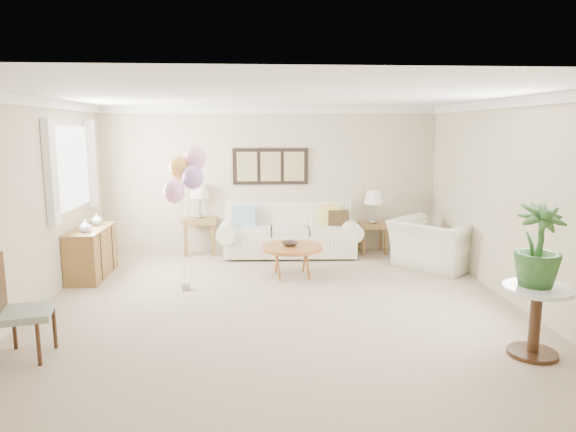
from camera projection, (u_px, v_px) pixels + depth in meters
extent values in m
plane|color=tan|center=(279.00, 305.00, 6.51)|extent=(6.00, 6.00, 0.00)
cube|color=#C2B799|center=(271.00, 180.00, 9.24)|extent=(6.00, 0.04, 2.60)
cube|color=#C2B799|center=(300.00, 271.00, 3.34)|extent=(6.00, 0.04, 2.60)
cube|color=#C2B799|center=(27.00, 207.00, 6.10)|extent=(0.04, 6.00, 2.60)
cube|color=#C2B799|center=(515.00, 202.00, 6.49)|extent=(0.04, 6.00, 2.60)
cube|color=white|center=(278.00, 97.00, 6.07)|extent=(6.00, 6.00, 0.02)
cube|color=white|center=(270.00, 110.00, 9.00)|extent=(6.00, 0.06, 0.12)
cube|color=white|center=(20.00, 100.00, 5.89)|extent=(0.06, 6.00, 0.12)
cube|color=white|center=(520.00, 102.00, 6.28)|extent=(0.06, 6.00, 0.12)
cube|color=white|center=(71.00, 168.00, 7.51)|extent=(0.04, 1.40, 1.20)
cube|color=white|center=(51.00, 173.00, 6.68)|extent=(0.10, 0.22, 1.40)
cube|color=white|center=(92.00, 164.00, 8.35)|extent=(0.10, 0.22, 1.40)
cube|color=black|center=(271.00, 166.00, 9.17)|extent=(1.35, 0.04, 0.65)
cube|color=#8C8C59|center=(247.00, 167.00, 9.12)|extent=(0.36, 0.02, 0.52)
cube|color=#8C8C59|center=(271.00, 166.00, 9.15)|extent=(0.36, 0.02, 0.52)
cube|color=#8C8C59|center=(294.00, 166.00, 9.17)|extent=(0.36, 0.02, 0.52)
cube|color=white|center=(290.00, 243.00, 9.06)|extent=(2.30, 1.02, 0.37)
cube|color=white|center=(288.00, 217.00, 9.32)|extent=(2.27, 0.32, 0.57)
cylinder|color=white|center=(228.00, 230.00, 8.95)|extent=(0.37, 0.94, 0.33)
cylinder|color=white|center=(350.00, 229.00, 9.09)|extent=(0.37, 0.94, 0.33)
cube|color=beige|center=(253.00, 231.00, 8.93)|extent=(0.65, 0.77, 0.12)
cube|color=beige|center=(290.00, 231.00, 8.97)|extent=(0.65, 0.77, 0.12)
cube|color=beige|center=(327.00, 230.00, 9.01)|extent=(0.65, 0.77, 0.12)
cube|color=#8AB1CC|center=(244.00, 217.00, 9.05)|extent=(0.39, 0.12, 0.39)
cube|color=#D0BD53|center=(329.00, 216.00, 9.15)|extent=(0.39, 0.12, 0.39)
cube|color=#372815|center=(339.00, 220.00, 9.10)|extent=(0.35, 0.10, 0.35)
cube|color=white|center=(290.00, 254.00, 9.09)|extent=(2.06, 0.82, 0.04)
cube|color=brown|center=(200.00, 220.00, 9.14)|extent=(0.59, 0.54, 0.09)
cube|color=brown|center=(186.00, 241.00, 8.96)|extent=(0.05, 0.05, 0.56)
cube|color=brown|center=(213.00, 240.00, 8.99)|extent=(0.05, 0.05, 0.56)
cube|color=brown|center=(189.00, 236.00, 9.39)|extent=(0.05, 0.05, 0.56)
cube|color=brown|center=(215.00, 235.00, 9.42)|extent=(0.05, 0.05, 0.56)
cube|color=brown|center=(373.00, 225.00, 9.20)|extent=(0.49, 0.45, 0.07)
cube|color=brown|center=(364.00, 242.00, 9.06)|extent=(0.04, 0.04, 0.47)
cube|color=brown|center=(386.00, 242.00, 9.08)|extent=(0.04, 0.04, 0.47)
cube|color=brown|center=(360.00, 238.00, 9.41)|extent=(0.04, 0.04, 0.47)
cube|color=brown|center=(381.00, 238.00, 9.43)|extent=(0.04, 0.04, 0.47)
cylinder|color=gray|center=(200.00, 216.00, 9.12)|extent=(0.14, 0.14, 0.06)
cylinder|color=gray|center=(200.00, 206.00, 9.09)|extent=(0.04, 0.04, 0.30)
cone|color=silver|center=(199.00, 191.00, 9.05)|extent=(0.34, 0.34, 0.24)
cylinder|color=gray|center=(373.00, 222.00, 9.19)|extent=(0.14, 0.14, 0.06)
cylinder|color=gray|center=(373.00, 212.00, 9.16)|extent=(0.04, 0.04, 0.30)
cone|color=silver|center=(374.00, 197.00, 9.11)|extent=(0.34, 0.34, 0.24)
cylinder|color=#9B4D28|center=(292.00, 248.00, 7.74)|extent=(0.93, 0.93, 0.05)
cylinder|color=#9B4D28|center=(305.00, 259.00, 8.01)|extent=(0.04, 0.04, 0.42)
cylinder|color=#9B4D28|center=(277.00, 259.00, 7.98)|extent=(0.04, 0.04, 0.42)
cylinder|color=#9B4D28|center=(278.00, 267.00, 7.55)|extent=(0.04, 0.04, 0.42)
cylinder|color=#9B4D28|center=(308.00, 266.00, 7.58)|extent=(0.04, 0.04, 0.42)
imported|color=#2B241D|center=(290.00, 244.00, 7.73)|extent=(0.26, 0.26, 0.06)
imported|color=white|center=(434.00, 244.00, 8.22)|extent=(1.58, 1.59, 0.78)
cylinder|color=silver|center=(538.00, 289.00, 4.97)|extent=(0.65, 0.65, 0.04)
cylinder|color=#33200E|center=(535.00, 323.00, 5.03)|extent=(0.11, 0.11, 0.65)
cylinder|color=#33200E|center=(532.00, 355.00, 5.08)|extent=(0.48, 0.48, 0.01)
imported|color=#1B451A|center=(538.00, 245.00, 4.93)|extent=(0.46, 0.46, 0.81)
cube|color=gray|center=(24.00, 314.00, 4.97)|extent=(0.60, 0.60, 0.07)
cylinder|color=#33200E|center=(39.00, 345.00, 4.83)|extent=(0.04, 0.04, 0.41)
cylinder|color=#33200E|center=(14.00, 330.00, 5.19)|extent=(0.04, 0.04, 0.41)
cylinder|color=#33200E|center=(55.00, 329.00, 5.22)|extent=(0.04, 0.04, 0.41)
cube|color=brown|center=(92.00, 252.00, 7.74)|extent=(0.45, 1.20, 0.74)
cube|color=#33200E|center=(86.00, 257.00, 7.45)|extent=(0.46, 0.02, 0.70)
cube|color=#33200E|center=(98.00, 248.00, 8.04)|extent=(0.46, 0.02, 0.70)
imported|color=silver|center=(85.00, 226.00, 7.41)|extent=(0.22, 0.22, 0.18)
imported|color=#B1B3AC|center=(97.00, 219.00, 7.94)|extent=(0.23, 0.23, 0.18)
cube|color=gray|center=(186.00, 287.00, 7.14)|extent=(0.10, 0.10, 0.08)
ellipsoid|color=#FFA2D9|center=(174.00, 191.00, 6.78)|extent=(0.29, 0.29, 0.33)
cylinder|color=silver|center=(181.00, 245.00, 6.97)|extent=(0.01, 0.01, 1.16)
ellipsoid|color=#AA83D0|center=(193.00, 177.00, 6.87)|extent=(0.29, 0.29, 0.33)
cylinder|color=silver|center=(190.00, 238.00, 7.01)|extent=(0.01, 0.01, 1.33)
ellipsoid|color=#EBB247|center=(179.00, 168.00, 6.94)|extent=(0.29, 0.29, 0.33)
cylinder|color=silver|center=(183.00, 233.00, 7.05)|extent=(0.01, 0.01, 1.45)
ellipsoid|color=#FFA2D9|center=(195.00, 157.00, 6.93)|extent=(0.29, 0.29, 0.33)
cylinder|color=silver|center=(191.00, 227.00, 7.05)|extent=(0.01, 0.01, 1.59)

